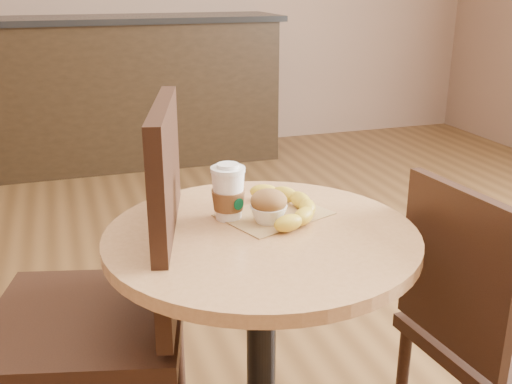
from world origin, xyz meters
TOP-DOWN VIEW (x-y plane):
  - cafe_table at (-0.02, -0.01)m, footprint 0.70×0.70m
  - chair_left at (-0.34, 0.11)m, footprint 0.55×0.55m
  - chair_right at (0.52, -0.14)m, footprint 0.40×0.40m
  - service_counter at (0.00, 3.18)m, footprint 2.30×0.65m
  - kraft_bag at (0.04, 0.07)m, footprint 0.29×0.25m
  - coffee_cup at (-0.07, 0.09)m, footprint 0.08×0.08m
  - muffin at (0.02, 0.03)m, footprint 0.09×0.09m
  - banana at (0.08, 0.07)m, footprint 0.20×0.31m

SIDE VIEW (x-z plane):
  - chair_right at x=0.52m, z-range 0.04..0.89m
  - service_counter at x=0.00m, z-range 0.00..1.04m
  - cafe_table at x=-0.02m, z-range 0.16..0.91m
  - chair_left at x=-0.34m, z-range 0.05..1.08m
  - kraft_bag at x=0.04m, z-range 0.75..0.75m
  - banana at x=0.08m, z-range 0.75..0.79m
  - muffin at x=0.02m, z-range 0.75..0.83m
  - coffee_cup at x=-0.07m, z-range 0.74..0.88m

